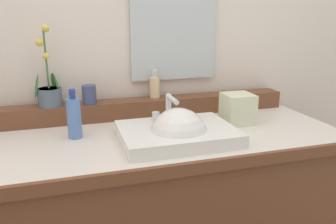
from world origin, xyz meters
The scene contains 10 objects.
wall_back centered at (0.00, 0.43, 1.29)m, with size 3.38×0.20×2.59m, color silver.
vanity_cabinet centered at (0.00, 0.00, 0.43)m, with size 1.49×0.66×0.87m.
back_ledge centered at (0.00, 0.26, 0.91)m, with size 1.41×0.11×0.08m, color brown.
sink_basin centered at (0.03, -0.11, 0.88)m, with size 0.45×0.33×0.27m.
potted_plant centered at (-0.45, 0.26, 1.02)m, with size 0.12×0.12×0.35m.
soap_dispenser centered at (0.04, 0.28, 1.01)m, with size 0.05×0.05×0.14m.
tumbler_cup centered at (-0.28, 0.24, 0.99)m, with size 0.06×0.06×0.09m, color #3B4567.
lotion_bottle centered at (-0.36, 0.04, 0.95)m, with size 0.06×0.06×0.20m.
tissue_box centered at (0.36, 0.03, 0.93)m, with size 0.13×0.13×0.14m, color beige.
mirror centered at (0.15, 0.32, 1.27)m, with size 0.43×0.02×0.48m, color silver.
Camera 1 is at (-0.37, -1.29, 1.34)m, focal length 36.00 mm.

